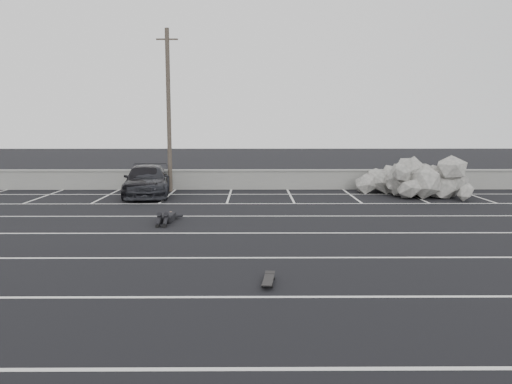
{
  "coord_description": "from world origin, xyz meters",
  "views": [
    {
      "loc": [
        2.15,
        -12.71,
        3.46
      ],
      "look_at": [
        2.27,
        5.49,
        1.0
      ],
      "focal_mm": 35.0,
      "sensor_mm": 36.0,
      "label": 1
    }
  ],
  "objects_px": {
    "car_right": "(148,181)",
    "riprap_pile": "(416,183)",
    "skateboard": "(268,280)",
    "trash_bin": "(397,182)",
    "person": "(168,214)",
    "car_left": "(145,180)",
    "utility_pole": "(169,110)"
  },
  "relations": [
    {
      "from": "car_right",
      "to": "riprap_pile",
      "type": "height_order",
      "value": "riprap_pile"
    },
    {
      "from": "riprap_pile",
      "to": "skateboard",
      "type": "height_order",
      "value": "riprap_pile"
    },
    {
      "from": "trash_bin",
      "to": "person",
      "type": "distance_m",
      "value": 13.65
    },
    {
      "from": "car_left",
      "to": "skateboard",
      "type": "distance_m",
      "value": 14.83
    },
    {
      "from": "car_right",
      "to": "utility_pole",
      "type": "height_order",
      "value": "utility_pole"
    },
    {
      "from": "car_right",
      "to": "riprap_pile",
      "type": "xyz_separation_m",
      "value": [
        13.18,
        -0.02,
        -0.12
      ]
    },
    {
      "from": "trash_bin",
      "to": "skateboard",
      "type": "relative_size",
      "value": 0.96
    },
    {
      "from": "trash_bin",
      "to": "person",
      "type": "xyz_separation_m",
      "value": [
        -10.73,
        -8.44,
        -0.18
      ]
    },
    {
      "from": "utility_pole",
      "to": "person",
      "type": "relative_size",
      "value": 3.31
    },
    {
      "from": "car_left",
      "to": "person",
      "type": "bearing_deg",
      "value": -77.56
    },
    {
      "from": "utility_pole",
      "to": "riprap_pile",
      "type": "xyz_separation_m",
      "value": [
        12.35,
        -1.64,
        -3.58
      ]
    },
    {
      "from": "person",
      "to": "riprap_pile",
      "type": "bearing_deg",
      "value": 31.83
    },
    {
      "from": "person",
      "to": "skateboard",
      "type": "bearing_deg",
      "value": -63.03
    },
    {
      "from": "utility_pole",
      "to": "skateboard",
      "type": "distance_m",
      "value": 16.54
    },
    {
      "from": "utility_pole",
      "to": "riprap_pile",
      "type": "bearing_deg",
      "value": -7.55
    },
    {
      "from": "trash_bin",
      "to": "person",
      "type": "relative_size",
      "value": 0.34
    },
    {
      "from": "car_left",
      "to": "skateboard",
      "type": "bearing_deg",
      "value": -74.04
    },
    {
      "from": "trash_bin",
      "to": "skateboard",
      "type": "distance_m",
      "value": 17.31
    },
    {
      "from": "riprap_pile",
      "to": "car_right",
      "type": "bearing_deg",
      "value": 179.89
    },
    {
      "from": "riprap_pile",
      "to": "utility_pole",
      "type": "bearing_deg",
      "value": 172.45
    },
    {
      "from": "car_right",
      "to": "riprap_pile",
      "type": "relative_size",
      "value": 0.92
    },
    {
      "from": "person",
      "to": "car_left",
      "type": "bearing_deg",
      "value": 110.45
    },
    {
      "from": "car_left",
      "to": "utility_pole",
      "type": "height_order",
      "value": "utility_pole"
    },
    {
      "from": "riprap_pile",
      "to": "skateboard",
      "type": "bearing_deg",
      "value": -119.33
    },
    {
      "from": "utility_pole",
      "to": "riprap_pile",
      "type": "distance_m",
      "value": 12.96
    },
    {
      "from": "car_left",
      "to": "utility_pole",
      "type": "relative_size",
      "value": 0.56
    },
    {
      "from": "person",
      "to": "car_right",
      "type": "bearing_deg",
      "value": 109.35
    },
    {
      "from": "skateboard",
      "to": "utility_pole",
      "type": "bearing_deg",
      "value": 113.23
    },
    {
      "from": "utility_pole",
      "to": "person",
      "type": "xyz_separation_m",
      "value": [
        1.23,
        -8.09,
        -3.94
      ]
    },
    {
      "from": "car_right",
      "to": "trash_bin",
      "type": "distance_m",
      "value": 12.95
    },
    {
      "from": "utility_pole",
      "to": "skateboard",
      "type": "relative_size",
      "value": 9.44
    },
    {
      "from": "utility_pole",
      "to": "trash_bin",
      "type": "relative_size",
      "value": 9.81
    }
  ]
}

